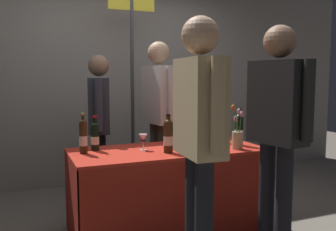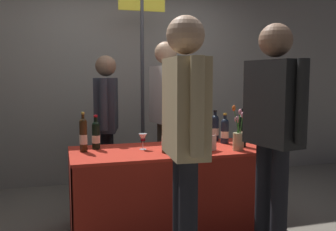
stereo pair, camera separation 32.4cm
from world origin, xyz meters
name	(u,v)px [view 1 (the left image)]	position (x,y,z in m)	size (l,w,h in m)	color
ground_plane	(168,228)	(0.00, 0.00, 0.00)	(12.00, 12.00, 0.00)	gray
back_partition	(118,66)	(0.00, 1.73, 1.51)	(7.12, 0.12, 3.01)	#9E998E
tasting_table	(168,173)	(0.00, 0.00, 0.51)	(1.71, 0.76, 0.73)	red
featured_wine_bottle	(194,135)	(0.17, -0.18, 0.87)	(0.08, 0.08, 0.33)	#192333
display_bottle_0	(95,136)	(-0.61, 0.18, 0.86)	(0.07, 0.07, 0.30)	black
display_bottle_1	(210,127)	(0.57, 0.27, 0.87)	(0.08, 0.08, 0.31)	#192333
display_bottle_2	(168,135)	(-0.06, -0.15, 0.88)	(0.08, 0.08, 0.33)	#38230F
display_bottle_3	(83,136)	(-0.73, 0.09, 0.88)	(0.07, 0.07, 0.34)	#38230F
display_bottle_4	(221,130)	(0.61, 0.12, 0.86)	(0.08, 0.08, 0.29)	#192333
display_bottle_5	(239,129)	(0.69, -0.08, 0.88)	(0.08, 0.08, 0.35)	black
display_bottle_6	(183,134)	(0.12, -0.06, 0.87)	(0.07, 0.07, 0.33)	black
wine_glass_near_vendor	(143,139)	(-0.22, 0.04, 0.83)	(0.08, 0.08, 0.14)	silver
flower_vase	(237,136)	(0.57, -0.23, 0.85)	(0.11, 0.10, 0.40)	tan
brochure_stand	(211,143)	(0.32, -0.21, 0.80)	(0.17, 0.01, 0.13)	silver
vendor_presenter	(159,106)	(0.19, 0.72, 1.06)	(0.27, 0.62, 1.74)	#4C4233
vendor_assistant	(100,116)	(-0.44, 0.82, 0.96)	(0.31, 0.63, 1.59)	black
taster_foreground_right	(277,118)	(0.57, -0.77, 1.06)	(0.28, 0.60, 1.75)	black
taster_foreground_left	(200,126)	(-0.16, -0.92, 1.06)	(0.24, 0.60, 1.75)	black
booth_signpost	(132,73)	(0.04, 1.22, 1.42)	(0.56, 0.04, 2.33)	#47474C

